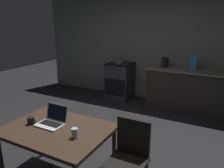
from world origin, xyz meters
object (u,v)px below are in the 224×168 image
object	(u,v)px
coffee_mug	(31,121)
drinking_glass	(75,133)
stove_oven	(120,81)
cereal_box	(193,63)
chair	(129,155)
frying_pan	(118,62)
dining_table	(57,133)
electric_kettle	(164,62)
laptop	(52,121)

from	to	relation	value
coffee_mug	drinking_glass	bearing A→B (deg)	-1.62
stove_oven	cereal_box	size ratio (longest dim) A/B	3.15
coffee_mug	stove_oven	bearing A→B (deg)	96.20
chair	frying_pan	size ratio (longest dim) A/B	2.22
dining_table	chair	world-z (taller)	chair
coffee_mug	cereal_box	xyz separation A→B (m)	(1.37, 3.18, 0.30)
frying_pan	drinking_glass	distance (m)	3.33
dining_table	frying_pan	distance (m)	3.18
electric_kettle	dining_table	bearing A→B (deg)	-97.42
electric_kettle	frying_pan	size ratio (longest dim) A/B	0.57
electric_kettle	chair	bearing A→B (deg)	-81.38
coffee_mug	drinking_glass	world-z (taller)	drinking_glass
stove_oven	electric_kettle	distance (m)	1.24
chair	coffee_mug	size ratio (longest dim) A/B	7.24
laptop	cereal_box	size ratio (longest dim) A/B	1.10
cereal_box	dining_table	bearing A→B (deg)	-108.06
laptop	coffee_mug	world-z (taller)	laptop
frying_pan	dining_table	bearing A→B (deg)	-76.39
coffee_mug	chair	bearing A→B (deg)	10.60
laptop	drinking_glass	size ratio (longest dim) A/B	2.86
laptop	cereal_box	world-z (taller)	cereal_box
drinking_glass	coffee_mug	bearing A→B (deg)	178.38
cereal_box	stove_oven	bearing A→B (deg)	-179.25
chair	cereal_box	size ratio (longest dim) A/B	3.12
electric_kettle	coffee_mug	distance (m)	3.26
dining_table	cereal_box	bearing A→B (deg)	71.94
dining_table	coffee_mug	distance (m)	0.37
stove_oven	frying_pan	xyz separation A→B (m)	(-0.05, -0.03, 0.48)
electric_kettle	drinking_glass	distance (m)	3.20
drinking_glass	stove_oven	bearing A→B (deg)	107.66
laptop	frying_pan	world-z (taller)	frying_pan
stove_oven	electric_kettle	bearing A→B (deg)	0.13
coffee_mug	dining_table	bearing A→B (deg)	9.91
chair	drinking_glass	xyz separation A→B (m)	(-0.53, -0.24, 0.24)
chair	frying_pan	xyz separation A→B (m)	(-1.59, 2.91, 0.41)
stove_oven	laptop	distance (m)	3.11
laptop	coffee_mug	bearing A→B (deg)	-151.98
dining_table	coffee_mug	world-z (taller)	coffee_mug
chair	electric_kettle	xyz separation A→B (m)	(-0.45, 2.94, 0.50)
chair	cereal_box	distance (m)	3.01
laptop	frying_pan	bearing A→B (deg)	102.77
chair	drinking_glass	bearing A→B (deg)	-149.88
electric_kettle	frying_pan	bearing A→B (deg)	-178.54
chair	dining_table	bearing A→B (deg)	-163.65
dining_table	drinking_glass	distance (m)	0.35
laptop	electric_kettle	world-z (taller)	electric_kettle
electric_kettle	coffee_mug	size ratio (longest dim) A/B	1.86
laptop	cereal_box	xyz separation A→B (m)	(1.14, 3.07, 0.30)
stove_oven	drinking_glass	size ratio (longest dim) A/B	8.19
laptop	electric_kettle	xyz separation A→B (m)	(0.52, 3.05, 0.27)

